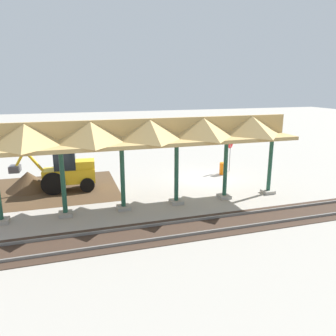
# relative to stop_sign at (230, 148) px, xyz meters

# --- Properties ---
(ground_plane) EXTENTS (120.00, 120.00, 0.00)m
(ground_plane) POSITION_rel_stop_sign_xyz_m (2.50, 1.46, -1.87)
(ground_plane) COLOR #9E998E
(dirt_work_zone) EXTENTS (8.57, 7.00, 0.01)m
(dirt_work_zone) POSITION_rel_stop_sign_xyz_m (13.28, 0.65, -1.86)
(dirt_work_zone) COLOR #4C3823
(dirt_work_zone) RESTS_ON ground
(platform_canopy) EXTENTS (16.38, 3.20, 4.90)m
(platform_canopy) POSITION_rel_stop_sign_xyz_m (7.77, 5.50, 2.29)
(platform_canopy) COLOR #9E998E
(platform_canopy) RESTS_ON ground
(rail_tracks) EXTENTS (60.00, 2.58, 0.15)m
(rail_tracks) POSITION_rel_stop_sign_xyz_m (2.50, 8.89, -1.84)
(rail_tracks) COLOR slate
(rail_tracks) RESTS_ON ground
(stop_sign) EXTENTS (0.65, 0.45, 2.58)m
(stop_sign) POSITION_rel_stop_sign_xyz_m (0.00, 0.00, 0.00)
(stop_sign) COLOR gray
(stop_sign) RESTS_ON ground
(backhoe) EXTENTS (5.13, 1.88, 2.82)m
(backhoe) POSITION_rel_stop_sign_xyz_m (12.14, 1.11, -0.60)
(backhoe) COLOR yellow
(backhoe) RESTS_ON ground
(dirt_mound) EXTENTS (5.64, 5.64, 2.36)m
(dirt_mound) POSITION_rel_stop_sign_xyz_m (14.56, 0.17, -1.87)
(dirt_mound) COLOR #4C3823
(dirt_mound) RESTS_ON ground
(traffic_barrel) EXTENTS (0.56, 0.56, 0.90)m
(traffic_barrel) POSITION_rel_stop_sign_xyz_m (0.88, 0.68, -1.42)
(traffic_barrel) COLOR orange
(traffic_barrel) RESTS_ON ground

